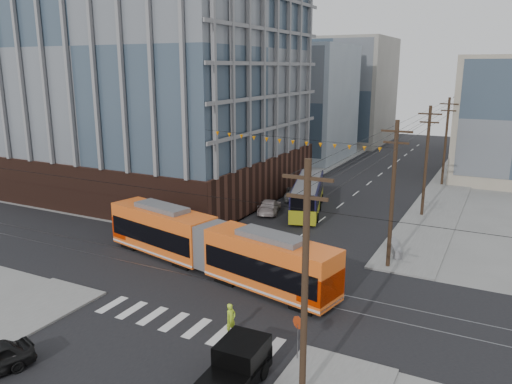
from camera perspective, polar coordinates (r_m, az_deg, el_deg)
ground at (r=32.44m, az=-4.96°, el=-12.63°), size 160.00×160.00×0.00m
office_building at (r=60.53m, az=-11.58°, el=13.57°), size 30.00×25.00×28.60m
bg_bldg_nw_near at (r=83.28m, az=4.11°, el=10.22°), size 18.00×16.00×18.00m
bg_bldg_nw_far at (r=100.97m, az=10.28°, el=11.28°), size 16.00×18.00×20.00m
utility_pole_near at (r=21.73m, az=5.61°, el=-10.61°), size 0.30×0.30×11.00m
utility_pole_far at (r=81.25m, az=22.12°, el=6.66°), size 0.30×0.30×11.00m
streetcar at (r=36.49m, az=-5.09°, el=-6.16°), size 20.51×7.18×3.93m
city_bus at (r=51.81m, az=5.93°, el=-0.38°), size 5.83×12.08×3.35m
pickup_truck at (r=23.99m, az=-3.42°, el=-20.43°), size 2.23×5.80×1.95m
parked_car_silver at (r=43.76m, az=-3.75°, el=-4.35°), size 3.20×4.71×1.47m
parked_car_white at (r=51.18m, az=1.54°, el=-1.63°), size 3.29×5.19×1.40m
parked_car_grey at (r=56.51m, az=4.60°, el=-0.12°), size 4.00×5.73×1.45m
pedestrian at (r=28.68m, az=-2.89°, el=-14.32°), size 0.59×0.76×1.84m
stop_sign at (r=26.34m, az=4.78°, el=-16.52°), size 0.93×0.93×2.33m
jersey_barrier at (r=41.97m, az=15.59°, el=-6.19°), size 2.11×3.88×0.76m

